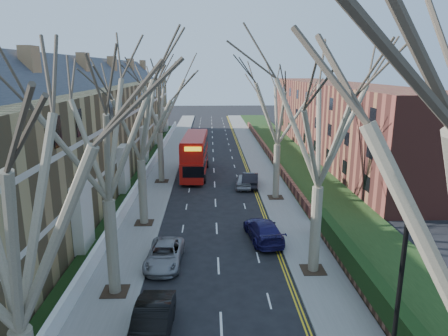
{
  "coord_description": "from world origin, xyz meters",
  "views": [
    {
      "loc": [
        -0.47,
        -13.68,
        11.95
      ],
      "look_at": [
        0.78,
        21.02,
        3.28
      ],
      "focal_mm": 32.0,
      "sensor_mm": 36.0,
      "label": 1
    }
  ],
  "objects": [
    {
      "name": "tree_right_mid",
      "position": [
        5.7,
        8.0,
        9.56
      ],
      "size": [
        10.5,
        10.5,
        14.71
      ],
      "color": "#736A52",
      "rests_on": "ground"
    },
    {
      "name": "lamp_post",
      "position": [
        5.0,
        -3.5,
        4.57
      ],
      "size": [
        0.18,
        0.5,
        8.11
      ],
      "color": "black",
      "rests_on": "ground"
    },
    {
      "name": "pavement_right",
      "position": [
        6.0,
        39.0,
        0.06
      ],
      "size": [
        3.0,
        102.0,
        0.12
      ],
      "primitive_type": "cube",
      "color": "slate",
      "rests_on": "ground"
    },
    {
      "name": "pavement_left",
      "position": [
        -6.0,
        39.0,
        0.06
      ],
      "size": [
        3.0,
        102.0,
        0.12
      ],
      "primitive_type": "cube",
      "color": "slate",
      "rests_on": "ground"
    },
    {
      "name": "car_right_mid",
      "position": [
        3.02,
        25.84,
        0.71
      ],
      "size": [
        2.08,
        4.33,
        1.43
      ],
      "primitive_type": "imported",
      "rotation": [
        0.0,
        0.0,
        3.05
      ],
      "color": "#9FA0A7",
      "rests_on": "ground"
    },
    {
      "name": "car_left_far",
      "position": [
        -3.36,
        9.33,
        0.65
      ],
      "size": [
        2.35,
        4.74,
        1.29
      ],
      "primitive_type": "imported",
      "rotation": [
        0.0,
        0.0,
        -0.04
      ],
      "color": "gray",
      "rests_on": "ground"
    },
    {
      "name": "wall_hedge_right",
      "position": [
        7.7,
        2.0,
        1.12
      ],
      "size": [
        0.7,
        24.0,
        1.8
      ],
      "color": "brown",
      "rests_on": "ground"
    },
    {
      "name": "tree_left_dist",
      "position": [
        -5.7,
        28.0,
        9.56
      ],
      "size": [
        10.5,
        10.5,
        14.71
      ],
      "color": "#736A52",
      "rests_on": "ground"
    },
    {
      "name": "tree_right_far",
      "position": [
        5.7,
        22.0,
        9.24
      ],
      "size": [
        10.15,
        10.15,
        14.22
      ],
      "color": "#736A52",
      "rests_on": "ground"
    },
    {
      "name": "double_decker_bus",
      "position": [
        -2.18,
        30.99,
        2.22
      ],
      "size": [
        3.06,
        10.86,
        4.51
      ],
      "rotation": [
        0.0,
        0.0,
        3.1
      ],
      "color": "#A6110B",
      "rests_on": "ground"
    },
    {
      "name": "car_right_far",
      "position": [
        3.7,
        26.12,
        0.76
      ],
      "size": [
        2.17,
        4.75,
        1.51
      ],
      "primitive_type": "imported",
      "rotation": [
        0.0,
        0.0,
        3.01
      ],
      "color": "black",
      "rests_on": "ground"
    },
    {
      "name": "tree_left_far",
      "position": [
        -5.7,
        16.0,
        9.24
      ],
      "size": [
        10.15,
        10.15,
        14.22
      ],
      "color": "#736A52",
      "rests_on": "ground"
    },
    {
      "name": "tree_left_mid",
      "position": [
        -5.7,
        6.0,
        9.56
      ],
      "size": [
        10.5,
        10.5,
        14.71
      ],
      "color": "#736A52",
      "rests_on": "ground"
    },
    {
      "name": "car_right_near",
      "position": [
        3.31,
        12.75,
        0.75
      ],
      "size": [
        2.73,
        5.37,
        1.49
      ],
      "primitive_type": "imported",
      "rotation": [
        0.0,
        0.0,
        3.27
      ],
      "color": "#1A164E",
      "rests_on": "ground"
    },
    {
      "name": "grass_verge_right",
      "position": [
        10.5,
        39.0,
        0.15
      ],
      "size": [
        6.0,
        102.0,
        0.06
      ],
      "color": "#193212",
      "rests_on": "ground"
    },
    {
      "name": "tree_left_near",
      "position": [
        -5.7,
        -4.0,
        8.93
      ],
      "size": [
        9.8,
        9.8,
        13.73
      ],
      "color": "#736A52",
      "rests_on": "ground"
    },
    {
      "name": "flats_right",
      "position": [
        17.46,
        43.0,
        4.98
      ],
      "size": [
        13.97,
        54.0,
        10.0
      ],
      "color": "brown",
      "rests_on": "ground"
    },
    {
      "name": "car_left_mid",
      "position": [
        -3.14,
        2.16,
        0.78
      ],
      "size": [
        1.8,
        4.77,
        1.55
      ],
      "primitive_type": "imported",
      "rotation": [
        0.0,
        0.0,
        -0.03
      ],
      "color": "black",
      "rests_on": "ground"
    },
    {
      "name": "terrace_left",
      "position": [
        -13.65,
        31.0,
        5.53
      ],
      "size": [
        9.7,
        78.0,
        13.6
      ],
      "color": "olive",
      "rests_on": "ground"
    },
    {
      "name": "front_wall_left",
      "position": [
        -7.65,
        31.0,
        0.62
      ],
      "size": [
        0.3,
        78.0,
        1.0
      ],
      "color": "white",
      "rests_on": "ground"
    }
  ]
}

